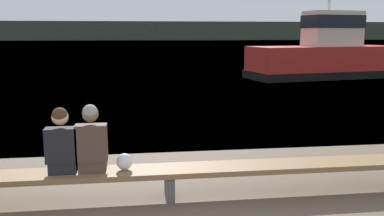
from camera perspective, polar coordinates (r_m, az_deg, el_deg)
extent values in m
plane|color=#5684A3|center=(128.42, -7.57, 8.90)|extent=(240.00, 240.00, 0.00)
cube|color=#384233|center=(139.67, -7.63, 10.17)|extent=(600.00, 12.00, 5.76)
cube|color=brown|center=(6.33, -3.04, -8.36)|extent=(8.19, 0.56, 0.08)
cube|color=#515156|center=(6.40, -3.03, -10.27)|extent=(0.12, 0.48, 0.37)
cube|color=black|center=(6.42, -16.73, -7.39)|extent=(0.38, 0.37, 0.16)
cube|color=black|center=(6.25, -17.00, -4.75)|extent=(0.44, 0.22, 0.49)
sphere|color=beige|center=(6.16, -17.19, -1.14)|extent=(0.23, 0.23, 0.23)
sphere|color=#472D19|center=(6.14, -17.23, -0.91)|extent=(0.21, 0.21, 0.21)
cube|color=#4C382D|center=(6.36, -13.06, -7.36)|extent=(0.38, 0.37, 0.16)
cube|color=#4C382D|center=(6.19, -13.25, -4.55)|extent=(0.44, 0.22, 0.53)
sphere|color=#846047|center=(6.10, -13.41, -0.75)|extent=(0.23, 0.23, 0.23)
sphere|color=gray|center=(6.08, -13.44, -0.52)|extent=(0.21, 0.21, 0.21)
ellipsoid|color=white|center=(6.28, -9.01, -7.09)|extent=(0.23, 0.18, 0.24)
cube|color=red|center=(24.18, 17.20, 5.89)|extent=(8.51, 4.15, 1.68)
cube|color=black|center=(24.23, 17.12, 4.39)|extent=(8.69, 4.29, 0.40)
cube|color=beige|center=(24.37, 18.21, 10.01)|extent=(3.10, 2.12, 1.84)
cube|color=black|center=(24.38, 18.26, 10.87)|extent=(3.17, 2.18, 0.66)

